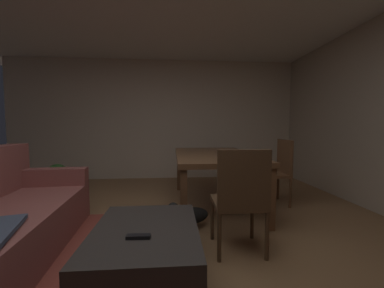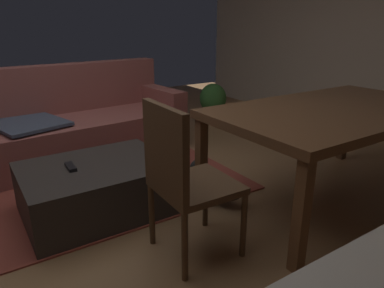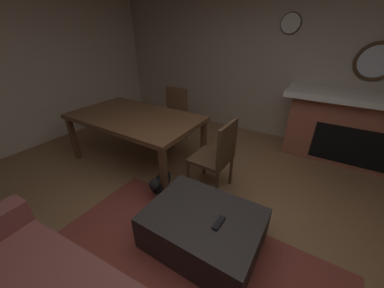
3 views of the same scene
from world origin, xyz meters
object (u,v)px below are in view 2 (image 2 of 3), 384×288
dining_table (335,116)px  ottoman_coffee_table (97,188)px  potted_plant (213,100)px  dining_chair_west (183,174)px  tv_remote (71,167)px  couch (71,126)px  small_dog (215,184)px

dining_table → ottoman_coffee_table: bearing=153.6°
dining_table → potted_plant: (0.70, 2.46, -0.40)m
dining_chair_west → dining_table: bearing=-0.1°
dining_chair_west → tv_remote: bearing=116.9°
couch → ottoman_coffee_table: couch is taller
couch → dining_table: 2.51m
dining_table → dining_chair_west: size_ratio=2.01×
dining_table → dining_chair_west: 1.34m
couch → ottoman_coffee_table: (-0.18, -1.27, -0.14)m
potted_plant → small_dog: (-1.48, -2.04, -0.12)m
dining_table → small_dog: size_ratio=3.89×
dining_chair_west → potted_plant: dining_chair_west is taller
tv_remote → dining_chair_west: size_ratio=0.17×
potted_plant → tv_remote: bearing=-146.0°
tv_remote → dining_chair_west: 0.92m
tv_remote → potted_plant: size_ratio=0.31×
ottoman_coffee_table → dining_table: 1.83m
ottoman_coffee_table → small_dog: (0.80, -0.36, -0.03)m
ottoman_coffee_table → potted_plant: potted_plant is taller
tv_remote → potted_plant: (2.44, 1.65, -0.11)m
tv_remote → dining_table: dining_table is taller
dining_table → small_dog: dining_table is taller
couch → tv_remote: bearing=-105.4°
potted_plant → dining_table: bearing=-105.9°
small_dog → tv_remote: bearing=157.9°
couch → ottoman_coffee_table: size_ratio=2.24×
couch → small_dog: 1.75m
potted_plant → small_dog: 2.52m
ottoman_coffee_table → small_dog: bearing=-24.2°
ottoman_coffee_table → dining_table: (1.58, -0.79, 0.49)m
tv_remote → small_dog: tv_remote is taller
tv_remote → dining_table: bearing=-23.3°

